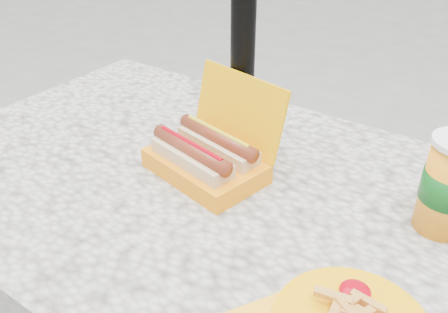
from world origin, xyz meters
The scene contains 2 objects.
picnic_table centered at (0.00, 0.00, 0.64)m, with size 1.20×0.80×0.75m.
hotdog_box centered at (0.01, 0.02, 0.79)m, with size 0.26×0.23×0.18m.
Camera 1 is at (0.49, -0.61, 1.28)m, focal length 38.00 mm.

